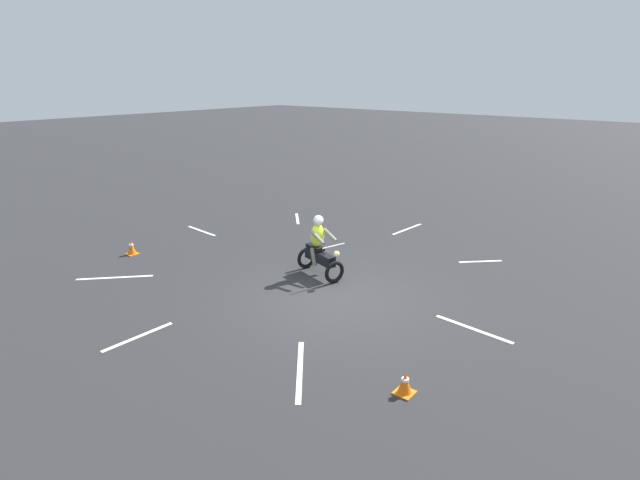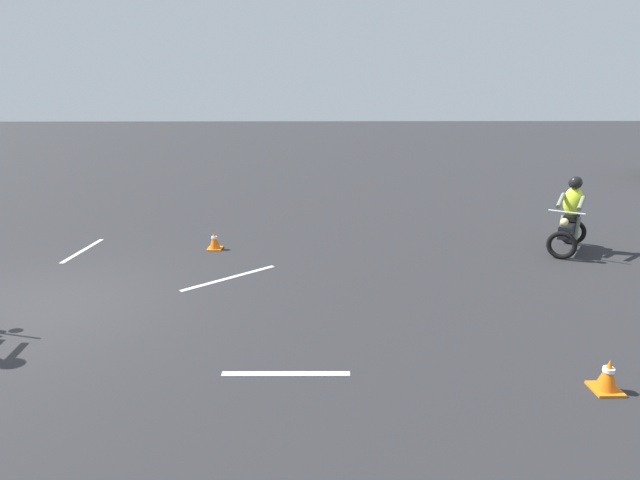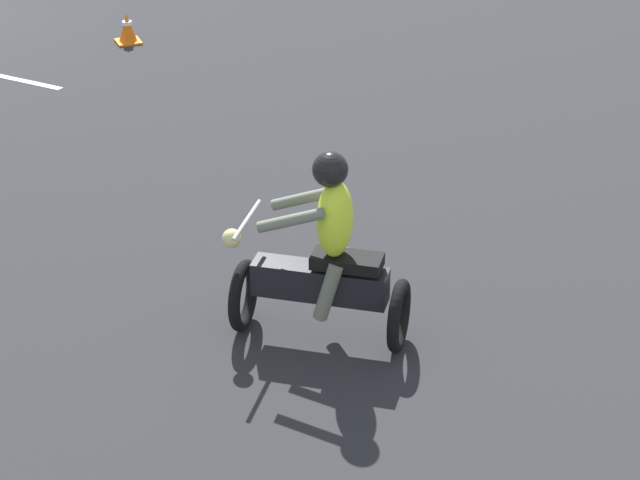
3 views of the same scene
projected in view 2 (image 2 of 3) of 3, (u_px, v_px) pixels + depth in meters
The scene contains 7 objects.
ground_plane at pixel (38, 310), 8.01m from camera, with size 120.00×120.00×0.00m, color #28282B.
motorcycle_rider_background at pixel (570, 219), 10.86m from camera, with size 1.49×1.30×1.66m.
traffic_cone_near_left at pixel (215, 241), 11.12m from camera, with size 0.32×0.32×0.40m.
traffic_cone_mid_left at pixel (608, 376), 5.78m from camera, with size 0.32×0.32×0.40m.
lane_stripe_n at pixel (286, 373), 6.18m from camera, with size 0.10×1.59×0.01m, color silver.
lane_stripe_nw at pixel (230, 278), 9.42m from camera, with size 0.10×2.02×0.01m, color silver.
lane_stripe_w at pixel (83, 250), 11.08m from camera, with size 0.10×1.77×0.01m, color silver.
Camera 2 is at (7.47, 4.39, 3.32)m, focal length 28.00 mm.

